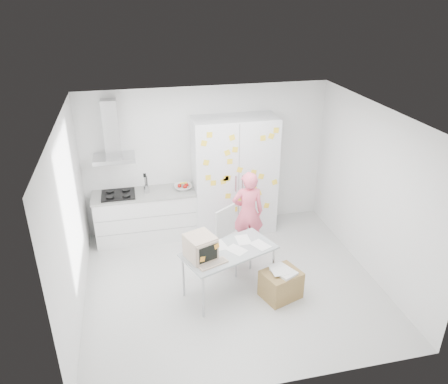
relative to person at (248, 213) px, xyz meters
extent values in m
cube|color=silver|center=(-0.49, -0.87, -0.76)|extent=(4.50, 4.00, 0.02)
cube|color=white|center=(-0.49, 1.13, 0.60)|extent=(4.50, 0.02, 2.70)
cube|color=white|center=(-2.74, -0.87, 0.60)|extent=(0.02, 4.00, 2.70)
cube|color=white|center=(1.76, -0.87, 0.60)|extent=(0.02, 4.00, 2.70)
cube|color=white|center=(-0.49, -0.87, 1.95)|extent=(4.50, 4.00, 0.02)
cube|color=white|center=(-1.69, 0.83, -0.31)|extent=(1.80, 0.60, 0.88)
cube|color=gray|center=(-1.69, 0.53, -0.17)|extent=(1.76, 0.01, 0.01)
cube|color=gray|center=(-1.69, 0.53, -0.45)|extent=(1.76, 0.01, 0.01)
cube|color=#9E9E99|center=(-1.69, 0.83, 0.15)|extent=(1.84, 0.63, 0.04)
cube|color=black|center=(-2.14, 0.83, 0.17)|extent=(0.58, 0.50, 0.03)
cylinder|color=black|center=(-2.28, 0.71, 0.20)|extent=(0.14, 0.14, 0.02)
cylinder|color=black|center=(-2.00, 0.71, 0.20)|extent=(0.14, 0.14, 0.02)
cylinder|color=black|center=(-2.28, 0.95, 0.20)|extent=(0.14, 0.14, 0.02)
cylinder|color=black|center=(-2.00, 0.95, 0.20)|extent=(0.14, 0.14, 0.02)
cylinder|color=silver|center=(-1.64, 0.83, 0.24)|extent=(0.10, 0.10, 0.14)
cylinder|color=black|center=(-1.66, 0.84, 0.34)|extent=(0.01, 0.01, 0.30)
cylinder|color=black|center=(-1.62, 0.82, 0.34)|extent=(0.01, 0.01, 0.30)
cylinder|color=black|center=(-1.64, 0.85, 0.34)|extent=(0.01, 0.01, 0.30)
cube|color=black|center=(-1.66, 0.84, 0.50)|extent=(0.05, 0.01, 0.07)
imported|color=white|center=(-0.99, 0.83, 0.21)|extent=(0.31, 0.31, 0.08)
sphere|color=#B2140F|center=(-1.05, 0.85, 0.23)|extent=(0.08, 0.08, 0.08)
sphere|color=#B2140F|center=(-0.96, 0.78, 0.23)|extent=(0.08, 0.08, 0.08)
sphere|color=#B2140F|center=(-0.92, 0.87, 0.23)|extent=(0.08, 0.08, 0.08)
cylinder|color=yellow|center=(-1.01, 0.85, 0.28)|extent=(0.09, 0.17, 0.10)
cylinder|color=yellow|center=(-0.99, 0.85, 0.28)|extent=(0.04, 0.17, 0.10)
cylinder|color=yellow|center=(-0.96, 0.85, 0.28)|extent=(0.08, 0.17, 0.10)
cube|color=silver|center=(-2.14, 0.88, 0.85)|extent=(0.70, 0.48, 0.07)
cube|color=silver|center=(-2.14, 1.00, 1.35)|extent=(0.26, 0.24, 0.95)
cube|color=silver|center=(-0.04, 0.81, 0.35)|extent=(1.50, 0.65, 2.20)
cube|color=slate|center=(-0.04, 0.48, 0.35)|extent=(0.01, 0.01, 2.16)
cube|color=silver|center=(-0.10, 0.47, 0.35)|extent=(0.02, 0.02, 0.30)
cube|color=silver|center=(0.02, 0.47, 0.35)|extent=(0.02, 0.02, 0.30)
cube|color=yellow|center=(0.37, 0.47, 1.15)|extent=(0.10, 0.00, 0.10)
cube|color=yellow|center=(0.52, 0.47, 1.18)|extent=(0.12, 0.00, 0.12)
cube|color=yellow|center=(0.63, 0.47, 0.30)|extent=(0.12, 0.00, 0.12)
cube|color=yellow|center=(-0.27, 0.47, 0.46)|extent=(0.10, 0.00, 0.10)
cube|color=yellow|center=(-0.03, 0.47, 0.60)|extent=(0.12, 0.00, 0.12)
cube|color=yellow|center=(0.33, 0.47, 0.11)|extent=(0.12, 0.00, 0.12)
cube|color=yellow|center=(-0.24, 0.47, 0.12)|extent=(0.10, 0.00, 0.10)
cube|color=yellow|center=(-0.17, 0.47, 1.20)|extent=(0.12, 0.00, 0.12)
cube|color=yellow|center=(0.05, 0.47, 0.06)|extent=(0.12, 0.00, 0.12)
cube|color=yellow|center=(0.37, 0.47, 0.44)|extent=(0.12, 0.00, 0.12)
cube|color=yellow|center=(0.25, 0.47, 0.19)|extent=(0.10, 0.00, 0.10)
cube|color=yellow|center=(-0.25, 0.47, 0.94)|extent=(0.12, 0.00, 0.12)
cube|color=yellow|center=(-0.50, 0.47, 0.40)|extent=(0.10, 0.00, 0.10)
cube|color=yellow|center=(-0.59, 0.47, 0.51)|extent=(0.10, 0.00, 0.10)
cube|color=yellow|center=(-0.65, 0.47, 1.14)|extent=(0.11, 0.00, 0.11)
cube|color=yellow|center=(-0.11, 0.47, -0.16)|extent=(0.10, 0.00, 0.10)
cube|color=yellow|center=(-0.24, 0.47, 0.47)|extent=(0.11, 0.00, 0.11)
cube|color=yellow|center=(0.49, 0.47, -0.16)|extent=(0.11, 0.00, 0.11)
cube|color=yellow|center=(0.60, 0.47, 1.27)|extent=(0.10, 0.00, 0.10)
cube|color=yellow|center=(-0.21, 0.47, 0.77)|extent=(0.10, 0.00, 0.10)
cube|color=yellow|center=(-0.32, 0.47, 0.41)|extent=(0.11, 0.00, 0.11)
cube|color=yellow|center=(0.14, 0.47, -0.23)|extent=(0.10, 0.00, 0.10)
cube|color=yellow|center=(-0.56, 0.47, 1.28)|extent=(0.10, 0.00, 0.10)
cube|color=yellow|center=(-0.62, 0.47, 0.79)|extent=(0.12, 0.00, 0.12)
cube|color=yellow|center=(0.26, 0.47, 0.02)|extent=(0.11, 0.00, 0.11)
cube|color=yellow|center=(-0.12, 0.47, 0.98)|extent=(0.11, 0.00, 0.11)
cube|color=yellow|center=(0.23, 0.47, 0.53)|extent=(0.11, 0.00, 0.11)
cube|color=yellow|center=(-0.02, 0.47, 0.05)|extent=(0.11, 0.00, 0.11)
imported|color=#FD627D|center=(0.00, 0.00, 0.00)|extent=(0.58, 0.41, 1.50)
cube|color=#9EA6A8|center=(-0.58, -1.05, -0.03)|extent=(1.52, 1.13, 0.03)
cylinder|color=#B2B4B8|center=(-1.06, -1.54, -0.40)|extent=(0.05, 0.05, 0.70)
cylinder|color=#B2B4B8|center=(0.11, -1.09, -0.40)|extent=(0.05, 0.05, 0.70)
cylinder|color=#B2B4B8|center=(-1.27, -1.01, -0.40)|extent=(0.05, 0.05, 0.70)
cylinder|color=#B2B4B8|center=(-0.10, -0.56, -0.40)|extent=(0.05, 0.05, 0.70)
cube|color=#C7AE94|center=(-1.02, -1.13, 0.16)|extent=(0.49, 0.50, 0.35)
cube|color=#C7AE94|center=(-0.94, -1.33, 0.16)|extent=(0.33, 0.14, 0.31)
cube|color=black|center=(-0.94, -1.34, 0.16)|extent=(0.28, 0.11, 0.24)
cube|color=#FDA42E|center=(-1.03, -1.38, 0.11)|extent=(0.09, 0.04, 0.09)
cube|color=#FDA42E|center=(-0.81, -1.29, 0.24)|extent=(0.09, 0.04, 0.09)
cube|color=#C7AE94|center=(-0.88, -1.35, 0.00)|extent=(0.45, 0.29, 0.02)
cube|color=gray|center=(-0.88, -1.35, 0.01)|extent=(0.40, 0.24, 0.01)
cube|color=white|center=(-0.47, -1.06, -0.01)|extent=(0.34, 0.36, 0.00)
cube|color=white|center=(-0.30, -0.82, -0.01)|extent=(0.21, 0.29, 0.00)
cube|color=white|center=(-0.09, -1.02, -0.01)|extent=(0.31, 0.35, 0.00)
cube|color=white|center=(-0.69, -0.88, -0.01)|extent=(0.26, 0.33, 0.00)
cube|color=#B8B9B6|center=(-0.34, -0.46, -0.25)|extent=(0.65, 0.65, 0.04)
cube|color=#B8B9B6|center=(-0.46, -0.29, 0.03)|extent=(0.38, 0.29, 0.51)
cylinder|color=#B4B4B9|center=(-0.38, -0.72, -0.51)|extent=(0.04, 0.04, 0.48)
cylinder|color=#B4B4B9|center=(-0.07, -0.50, -0.51)|extent=(0.04, 0.04, 0.48)
cylinder|color=#B4B4B9|center=(-0.60, -0.41, -0.51)|extent=(0.04, 0.04, 0.48)
cylinder|color=#B4B4B9|center=(-0.29, -0.19, -0.51)|extent=(0.04, 0.04, 0.48)
cube|color=olive|center=(0.15, -1.34, -0.53)|extent=(0.66, 0.59, 0.43)
cube|color=silver|center=(0.18, -1.35, -0.30)|extent=(0.39, 0.43, 0.04)
cube|color=silver|center=(0.11, -1.31, -0.28)|extent=(0.24, 0.33, 0.00)
camera|label=1|loc=(-1.84, -6.32, 3.52)|focal=35.00mm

